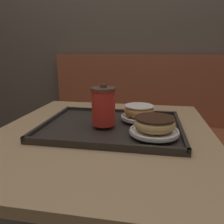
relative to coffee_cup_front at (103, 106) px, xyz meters
The scene contains 10 objects.
wall_behind 1.16m from the coffee_cup_front, 89.79° to the left, with size 8.00×0.05×2.40m.
booth_bench 1.04m from the coffee_cup_front, 73.57° to the left, with size 1.70×0.44×1.00m.
cafe_table 0.27m from the coffee_cup_front, 28.55° to the right, with size 0.79×0.87×0.74m.
serving_tray 0.09m from the coffee_cup_front, 41.66° to the left, with size 0.51×0.40×0.02m.
coffee_cup_front is the anchor object (origin of this frame).
plate_with_chocolate_donut 0.21m from the coffee_cup_front, 18.56° to the right, with size 0.16×0.16×0.01m.
donut_chocolate_glazed 0.20m from the coffee_cup_front, 18.56° to the right, with size 0.13×0.13×0.04m.
plate_with_plain_donut 0.17m from the coffee_cup_front, 35.63° to the left, with size 0.14×0.14×0.01m.
donut_plain 0.16m from the coffee_cup_front, 35.63° to the left, with size 0.12×0.12×0.04m.
spoon 0.20m from the coffee_cup_front, 103.69° to the left, with size 0.04×0.15×0.01m.
Camera 1 is at (0.16, -0.75, 1.02)m, focal length 35.00 mm.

